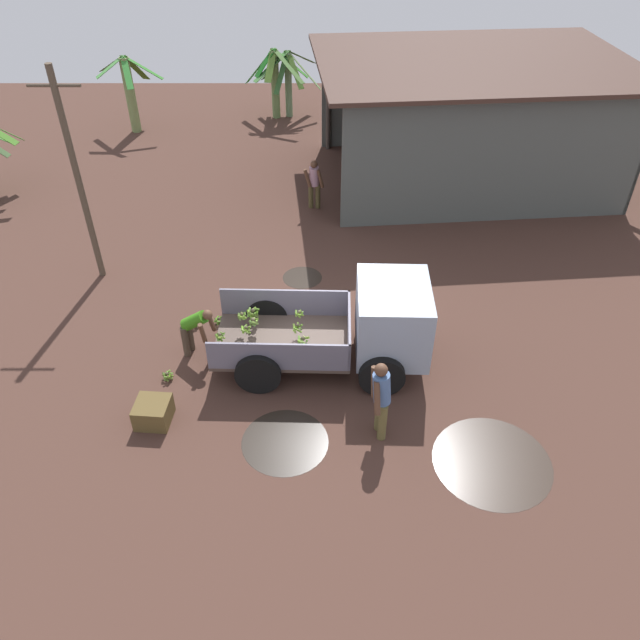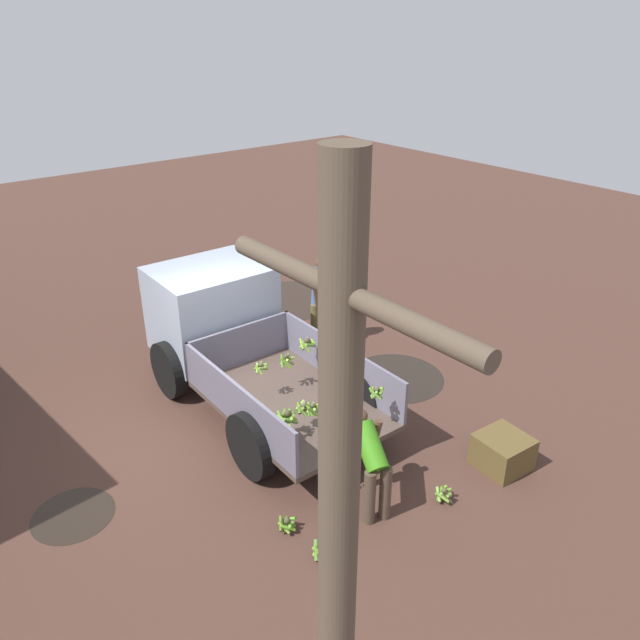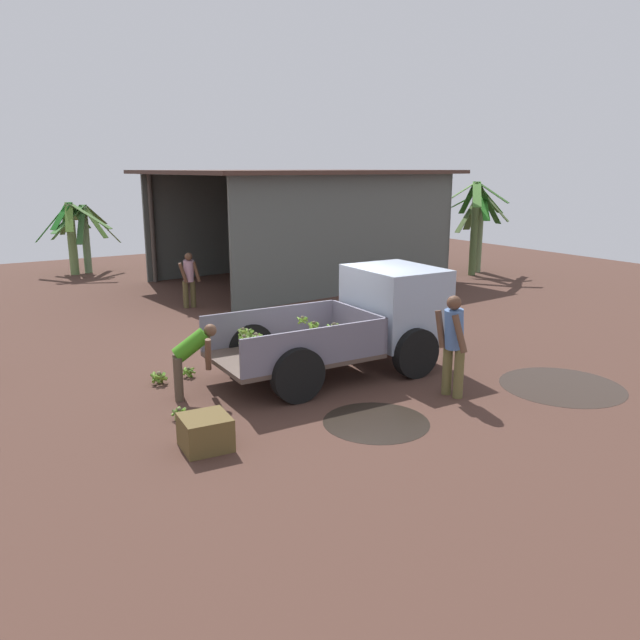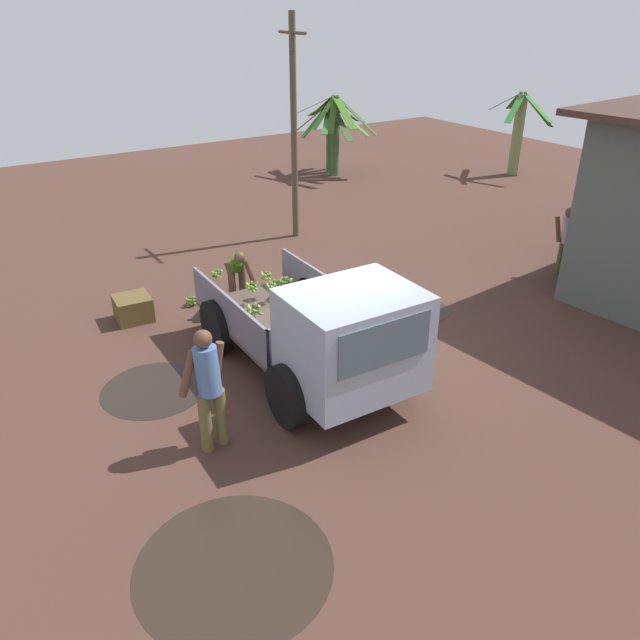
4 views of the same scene
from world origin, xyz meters
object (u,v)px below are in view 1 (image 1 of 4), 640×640
object	(u,v)px
person_foreground_visitor	(381,397)
banana_bunch_on_ground_2	(193,322)
utility_pole	(78,177)
banana_bunch_on_ground_1	(219,320)
banana_bunch_on_ground_0	(168,376)
person_worker_loading	(195,327)
wooden_crate_0	(153,412)
person_bystander_near_shed	(314,182)
cargo_truck	(368,324)

from	to	relation	value
person_foreground_visitor	banana_bunch_on_ground_2	distance (m)	5.20
utility_pole	banana_bunch_on_ground_1	xyz separation A→B (m)	(3.26, -2.05, -2.59)
person_foreground_visitor	banana_bunch_on_ground_0	size ratio (longest dim) A/B	6.97
person_worker_loading	banana_bunch_on_ground_0	xyz separation A→B (m)	(-0.52, -0.81, -0.64)
person_worker_loading	wooden_crate_0	bearing A→B (deg)	-88.73
utility_pole	person_worker_loading	xyz separation A→B (m)	(2.94, -3.08, -1.96)
person_foreground_visitor	person_bystander_near_shed	bearing A→B (deg)	-90.93
person_bystander_near_shed	utility_pole	bearing A→B (deg)	-52.74
person_bystander_near_shed	wooden_crate_0	bearing A→B (deg)	-15.48
cargo_truck	wooden_crate_0	world-z (taller)	cargo_truck
person_bystander_near_shed	banana_bunch_on_ground_0	distance (m)	8.07
wooden_crate_0	person_worker_loading	bearing A→B (deg)	74.24
utility_pole	person_foreground_visitor	world-z (taller)	utility_pole
banana_bunch_on_ground_1	banana_bunch_on_ground_2	xyz separation A→B (m)	(-0.58, -0.08, 0.02)
wooden_crate_0	person_foreground_visitor	bearing A→B (deg)	-4.18
person_foreground_visitor	person_bystander_near_shed	xyz separation A→B (m)	(-1.26, 8.91, -0.12)
banana_bunch_on_ground_2	banana_bunch_on_ground_0	bearing A→B (deg)	-98.08
utility_pole	banana_bunch_on_ground_1	world-z (taller)	utility_pole
person_bystander_near_shed	person_foreground_visitor	bearing A→B (deg)	11.95
utility_pole	wooden_crate_0	xyz separation A→B (m)	(2.39, -5.03, -2.47)
wooden_crate_0	utility_pole	bearing A→B (deg)	115.39
cargo_truck	person_bystander_near_shed	size ratio (longest dim) A/B	2.91
utility_pole	person_worker_loading	size ratio (longest dim) A/B	4.16
wooden_crate_0	cargo_truck	bearing A→B (deg)	22.37
person_foreground_visitor	wooden_crate_0	distance (m)	4.36
person_foreground_visitor	person_bystander_near_shed	world-z (taller)	person_foreground_visitor
cargo_truck	banana_bunch_on_ground_0	distance (m)	4.28
person_worker_loading	banana_bunch_on_ground_0	bearing A→B (deg)	-105.33
banana_bunch_on_ground_0	banana_bunch_on_ground_2	xyz separation A→B (m)	(0.25, 1.76, 0.02)
cargo_truck	banana_bunch_on_ground_1	xyz separation A→B (m)	(-3.31, 1.27, -0.90)
person_foreground_visitor	banana_bunch_on_ground_1	distance (m)	4.83
person_bystander_near_shed	banana_bunch_on_ground_2	bearing A→B (deg)	-21.78
cargo_truck	utility_pole	bearing A→B (deg)	154.81
banana_bunch_on_ground_0	cargo_truck	bearing A→B (deg)	7.95
banana_bunch_on_ground_2	wooden_crate_0	distance (m)	2.92
person_worker_loading	wooden_crate_0	xyz separation A→B (m)	(-0.55, -1.96, -0.51)
utility_pole	person_worker_loading	bearing A→B (deg)	-46.30
person_worker_loading	person_bystander_near_shed	size ratio (longest dim) A/B	0.82
banana_bunch_on_ground_2	wooden_crate_0	world-z (taller)	wooden_crate_0
banana_bunch_on_ground_0	banana_bunch_on_ground_2	size ratio (longest dim) A/B	0.79
utility_pole	banana_bunch_on_ground_0	distance (m)	5.27
utility_pole	banana_bunch_on_ground_1	bearing A→B (deg)	-32.14
utility_pole	person_bystander_near_shed	distance (m)	6.74
cargo_truck	banana_bunch_on_ground_1	world-z (taller)	cargo_truck
utility_pole	person_bystander_near_shed	bearing A→B (deg)	33.38
person_foreground_visitor	person_worker_loading	bearing A→B (deg)	-40.29
person_bystander_near_shed	banana_bunch_on_ground_0	bearing A→B (deg)	-17.94
cargo_truck	banana_bunch_on_ground_1	distance (m)	3.66
cargo_truck	banana_bunch_on_ground_1	size ratio (longest dim) A/B	17.37
person_worker_loading	banana_bunch_on_ground_1	distance (m)	1.25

